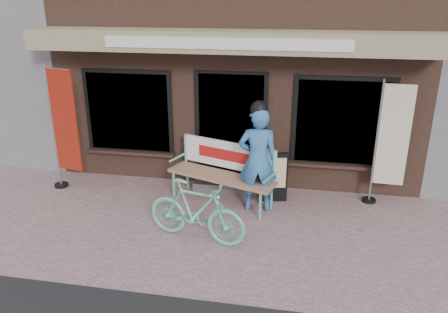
% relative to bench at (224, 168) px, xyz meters
% --- Properties ---
extents(ground, '(70.00, 70.00, 0.00)m').
position_rel_bench_xyz_m(ground, '(-0.00, -1.27, -0.62)').
color(ground, '#AD8489').
rests_on(ground, ground).
extents(storefront, '(7.00, 6.77, 6.00)m').
position_rel_bench_xyz_m(storefront, '(-0.00, 3.69, 2.37)').
color(storefront, black).
rests_on(storefront, ground).
extents(bench, '(2.01, 1.13, 1.06)m').
position_rel_bench_xyz_m(bench, '(0.00, 0.00, 0.00)').
color(bench, '#63C39F').
rests_on(bench, ground).
extents(person, '(0.70, 0.50, 1.91)m').
position_rel_bench_xyz_m(person, '(0.62, -0.25, 0.31)').
color(person, '#336EB2').
rests_on(person, ground).
extents(bicycle, '(1.64, 0.79, 0.95)m').
position_rel_bench_xyz_m(bicycle, '(-0.16, -1.41, -0.15)').
color(bicycle, '#63C39F').
rests_on(bicycle, ground).
extents(nobori_red, '(0.70, 0.30, 2.35)m').
position_rel_bench_xyz_m(nobori_red, '(-2.96, -0.04, 0.59)').
color(nobori_red, gray).
rests_on(nobori_red, ground).
extents(nobori_cream, '(0.65, 0.25, 2.20)m').
position_rel_bench_xyz_m(nobori_cream, '(2.79, 0.39, 0.51)').
color(nobori_cream, gray).
rests_on(nobori_cream, ground).
extents(menu_stand, '(0.46, 0.17, 0.91)m').
position_rel_bench_xyz_m(menu_stand, '(0.88, 0.13, -0.16)').
color(menu_stand, black).
rests_on(menu_stand, ground).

